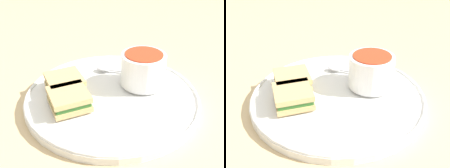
# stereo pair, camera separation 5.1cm
# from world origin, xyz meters

# --- Properties ---
(ground_plane) EXTENTS (2.40, 2.40, 0.00)m
(ground_plane) POSITION_xyz_m (0.00, 0.00, 0.00)
(ground_plane) COLOR #D1B27F
(plate) EXTENTS (0.34, 0.34, 0.02)m
(plate) POSITION_xyz_m (0.00, 0.00, 0.01)
(plate) COLOR white
(plate) RESTS_ON ground_plane
(soup_bowl) EXTENTS (0.09, 0.09, 0.07)m
(soup_bowl) POSITION_xyz_m (0.07, -0.01, 0.05)
(soup_bowl) COLOR white
(soup_bowl) RESTS_ON plate
(spoon) EXTENTS (0.08, 0.09, 0.01)m
(spoon) POSITION_xyz_m (0.05, 0.08, 0.02)
(spoon) COLOR silver
(spoon) RESTS_ON plate
(sandwich_half_near) EXTENTS (0.08, 0.08, 0.03)m
(sandwich_half_near) POSITION_xyz_m (-0.07, 0.07, 0.03)
(sandwich_half_near) COLOR tan
(sandwich_half_near) RESTS_ON plate
(sandwich_half_far) EXTENTS (0.08, 0.09, 0.03)m
(sandwich_half_far) POSITION_xyz_m (-0.09, 0.01, 0.03)
(sandwich_half_far) COLOR tan
(sandwich_half_far) RESTS_ON plate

